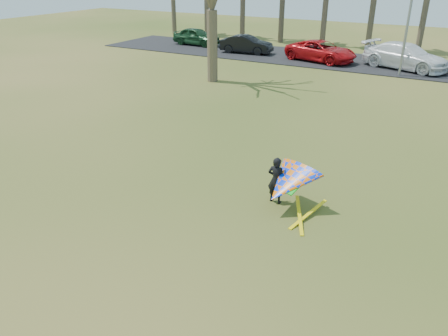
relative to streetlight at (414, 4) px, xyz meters
The scene contains 8 objects.
ground 22.55m from the streetlight, 95.61° to the right, with size 100.00×100.00×0.00m, color #264910.
parking_strip 5.77m from the streetlight, 125.75° to the left, with size 46.00×7.00×0.06m, color black.
streetlight is the anchor object (origin of this frame).
car_0 18.76m from the streetlight, 168.59° to the left, with size 1.76×4.38×1.49m, color #183D20.
car_1 13.13m from the streetlight, 169.68° to the left, with size 1.48×4.25×1.40m, color black.
car_2 7.40m from the streetlight, 161.74° to the left, with size 2.45×5.32×1.48m, color red.
car_3 4.21m from the streetlight, 95.66° to the left, with size 2.39×5.88×1.71m, color white.
kite_flyer 19.88m from the streetlight, 90.96° to the right, with size 2.13×2.39×2.02m.
Camera 1 is at (5.71, -8.34, 6.62)m, focal length 35.00 mm.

